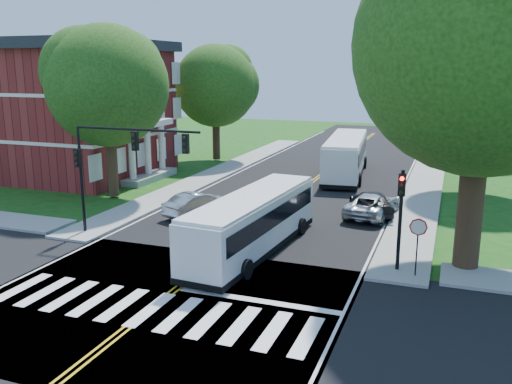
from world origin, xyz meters
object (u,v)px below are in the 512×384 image
at_px(hatchback, 198,204).
at_px(dark_sedan, 371,203).
at_px(signal_ne, 401,207).
at_px(bus_follow, 346,155).
at_px(signal_nw, 117,156).
at_px(bus_lead, 253,222).
at_px(suv, 372,205).

xyz_separation_m(hatchback, dark_sedan, (9.75, 3.97, -0.03)).
height_order(signal_ne, bus_follow, signal_ne).
height_order(signal_nw, bus_follow, signal_nw).
height_order(signal_nw, dark_sedan, signal_nw).
bearing_deg(dark_sedan, bus_lead, 42.55).
distance_m(signal_nw, hatchback, 6.72).
bearing_deg(dark_sedan, hatchback, 0.83).
bearing_deg(signal_nw, bus_follow, 69.23).
distance_m(bus_follow, hatchback, 16.36).
xyz_separation_m(bus_follow, suv, (3.89, -11.70, -0.99)).
bearing_deg(bus_lead, signal_nw, 7.78).
bearing_deg(signal_ne, signal_nw, -179.95).
distance_m(bus_follow, dark_sedan, 11.87).
relative_size(bus_lead, hatchback, 2.54).
relative_size(hatchback, dark_sedan, 0.91).
bearing_deg(dark_sedan, signal_ne, 83.74).
bearing_deg(hatchback, signal_ne, 177.76).
bearing_deg(signal_ne, suv, 105.04).
bearing_deg(signal_ne, hatchback, 156.47).
xyz_separation_m(bus_follow, hatchback, (-6.00, -15.19, -0.97)).
bearing_deg(bus_follow, dark_sedan, 102.39).
xyz_separation_m(signal_nw, bus_lead, (7.19, 0.44, -2.87)).
distance_m(suv, dark_sedan, 0.50).
bearing_deg(suv, signal_ne, 113.71).
bearing_deg(hatchback, signal_nw, 92.72).
distance_m(bus_follow, suv, 12.37).
distance_m(bus_lead, hatchback, 7.34).
relative_size(signal_ne, suv, 0.87).
xyz_separation_m(signal_nw, dark_sedan, (11.54, 9.32, -3.67)).
xyz_separation_m(bus_lead, dark_sedan, (4.35, 8.88, -0.80)).
distance_m(signal_ne, bus_lead, 7.03).
distance_m(signal_ne, suv, 9.41).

